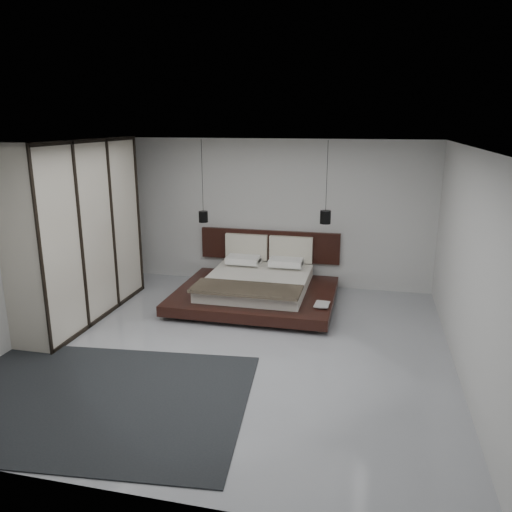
% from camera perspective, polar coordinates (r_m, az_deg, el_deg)
% --- Properties ---
extents(floor, '(6.00, 6.00, 0.00)m').
position_cam_1_polar(floor, '(7.23, -2.65, -10.34)').
color(floor, '#999BA1').
rests_on(floor, ground).
extents(ceiling, '(6.00, 6.00, 0.00)m').
position_cam_1_polar(ceiling, '(6.53, -2.96, 12.42)').
color(ceiling, white).
rests_on(ceiling, wall_back).
extents(wall_back, '(6.00, 0.00, 6.00)m').
position_cam_1_polar(wall_back, '(9.60, 2.08, 4.90)').
color(wall_back, '#BABAB8').
rests_on(wall_back, floor).
extents(wall_front, '(6.00, 0.00, 6.00)m').
position_cam_1_polar(wall_front, '(4.11, -14.40, -10.01)').
color(wall_front, '#BABAB8').
rests_on(wall_front, floor).
extents(wall_left, '(0.00, 6.00, 6.00)m').
position_cam_1_polar(wall_left, '(8.08, -23.75, 1.64)').
color(wall_left, '#BABAB8').
rests_on(wall_left, floor).
extents(wall_right, '(0.00, 6.00, 6.00)m').
position_cam_1_polar(wall_right, '(6.62, 23.08, -1.08)').
color(wall_right, '#BABAB8').
rests_on(wall_right, floor).
extents(lattice_screen, '(0.05, 0.90, 2.60)m').
position_cam_1_polar(lattice_screen, '(10.09, -15.28, 4.31)').
color(lattice_screen, black).
rests_on(lattice_screen, floor).
extents(bed, '(2.73, 2.37, 1.07)m').
position_cam_1_polar(bed, '(8.86, 0.15, -3.43)').
color(bed, black).
rests_on(bed, floor).
extents(book_lower, '(0.22, 0.28, 0.02)m').
position_cam_1_polar(book_lower, '(8.09, 6.91, -5.53)').
color(book_lower, '#99724C').
rests_on(book_lower, bed).
extents(book_upper, '(0.25, 0.32, 0.02)m').
position_cam_1_polar(book_upper, '(8.06, 6.75, -5.43)').
color(book_upper, '#99724C').
rests_on(book_upper, book_lower).
extents(pendant_left, '(0.17, 0.17, 1.50)m').
position_cam_1_polar(pendant_left, '(9.27, -6.04, 4.53)').
color(pendant_left, black).
rests_on(pendant_left, ceiling).
extents(pendant_right, '(0.19, 0.19, 1.42)m').
position_cam_1_polar(pendant_right, '(8.79, 7.94, 4.45)').
color(pendant_right, black).
rests_on(pendant_right, ceiling).
extents(wardrobe, '(0.68, 2.91, 2.86)m').
position_cam_1_polar(wardrobe, '(8.40, -19.62, 2.73)').
color(wardrobe, beige).
rests_on(wardrobe, floor).
extents(rug, '(3.78, 2.87, 0.02)m').
position_cam_1_polar(rug, '(6.29, -18.07, -15.26)').
color(rug, black).
rests_on(rug, floor).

